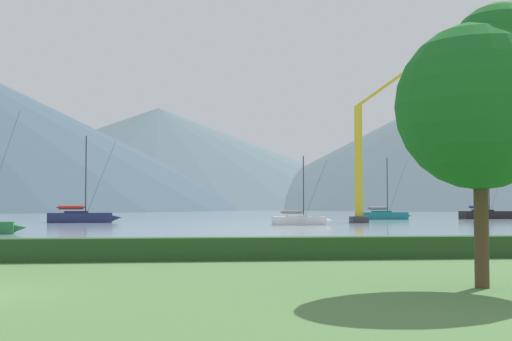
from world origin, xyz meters
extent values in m
cube|color=#8499A8|center=(0.00, 137.00, 0.00)|extent=(320.00, 246.00, 0.00)
cube|color=#284C23|center=(0.00, 11.00, 0.48)|extent=(80.00, 1.20, 0.96)
cube|color=#19707A|center=(37.91, 84.78, 0.55)|extent=(7.22, 3.28, 1.10)
cone|color=#19707A|center=(41.86, 85.30, 0.55)|extent=(1.31, 1.08, 0.93)
cube|color=#16646E|center=(37.51, 84.73, 0.95)|extent=(2.78, 2.00, 0.70)
cylinder|color=#333338|center=(38.50, 84.86, 4.93)|extent=(0.14, 0.14, 8.66)
cylinder|color=#333338|center=(36.94, 84.65, 1.70)|extent=(3.13, 0.53, 0.12)
cylinder|color=gray|center=(36.94, 84.65, 1.70)|extent=(2.70, 0.78, 0.44)
cylinder|color=#333338|center=(40.13, 85.07, 4.71)|extent=(3.29, 0.46, 8.24)
cube|color=navy|center=(-5.33, 72.06, 0.62)|extent=(8.10, 3.56, 1.23)
cone|color=navy|center=(-0.87, 72.56, 0.62)|extent=(1.45, 1.19, 1.05)
cube|color=#1B2449|center=(-5.77, 72.01, 1.07)|extent=(3.11, 2.20, 0.78)
cylinder|color=#333338|center=(-4.66, 72.14, 5.83)|extent=(0.16, 0.16, 10.30)
cylinder|color=#333338|center=(-6.41, 71.94, 1.91)|extent=(3.53, 0.53, 0.13)
cylinder|color=red|center=(-6.41, 71.94, 1.91)|extent=(3.04, 0.83, 0.49)
cylinder|color=#333338|center=(-2.82, 72.34, 5.57)|extent=(3.71, 0.45, 9.80)
cube|color=black|center=(54.89, 86.81, 0.61)|extent=(7.86, 3.03, 1.22)
cone|color=black|center=(59.31, 87.03, 0.61)|extent=(1.38, 1.10, 1.03)
cube|color=black|center=(54.45, 86.79, 1.05)|extent=(2.96, 2.00, 0.77)
cylinder|color=#333338|center=(55.55, 86.85, 6.08)|extent=(0.15, 0.15, 10.82)
cylinder|color=#333338|center=(53.82, 86.76, 1.88)|extent=(3.49, 0.30, 0.13)
cylinder|color=#2847A3|center=(53.82, 86.76, 1.88)|extent=(2.98, 0.63, 0.49)
cylinder|color=#333338|center=(57.38, 86.94, 5.81)|extent=(3.68, 0.22, 10.29)
cube|color=white|center=(20.31, 59.49, 0.47)|extent=(6.05, 2.46, 0.93)
cone|color=white|center=(23.68, 59.74, 0.47)|extent=(1.07, 0.86, 0.79)
cube|color=silver|center=(19.98, 59.46, 0.81)|extent=(2.30, 1.58, 0.59)
cylinder|color=#333338|center=(20.82, 59.53, 4.14)|extent=(0.12, 0.12, 7.27)
cylinder|color=#333338|center=(19.49, 59.43, 1.44)|extent=(2.66, 0.30, 0.10)
cylinder|color=gray|center=(19.49, 59.43, 1.44)|extent=(2.28, 0.54, 0.37)
cylinder|color=#333338|center=(22.21, 59.63, 3.96)|extent=(2.81, 0.24, 6.91)
cone|color=#236B38|center=(-6.04, 39.35, 0.49)|extent=(1.15, 0.96, 0.82)
cylinder|color=#333338|center=(-7.55, 39.13, 5.24)|extent=(2.89, 0.44, 9.44)
cylinder|color=#4C3823|center=(14.70, 0.06, 1.77)|extent=(0.41, 0.41, 3.54)
sphere|color=#1A6523|center=(14.70, 0.06, 5.24)|extent=(4.85, 4.85, 4.85)
sphere|color=#1A6523|center=(15.43, 0.06, 6.69)|extent=(3.15, 3.15, 3.15)
cube|color=#333338|center=(29.20, 66.87, 0.40)|extent=(2.00, 2.00, 0.80)
cube|color=gold|center=(29.20, 66.87, 7.73)|extent=(0.80, 0.80, 13.86)
cube|color=gold|center=(32.12, 66.87, 16.75)|extent=(6.05, 0.36, 4.48)
cone|color=slate|center=(0.16, 347.76, 25.72)|extent=(264.99, 264.99, 51.45)
camera|label=1|loc=(5.81, -19.48, 2.42)|focal=50.02mm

